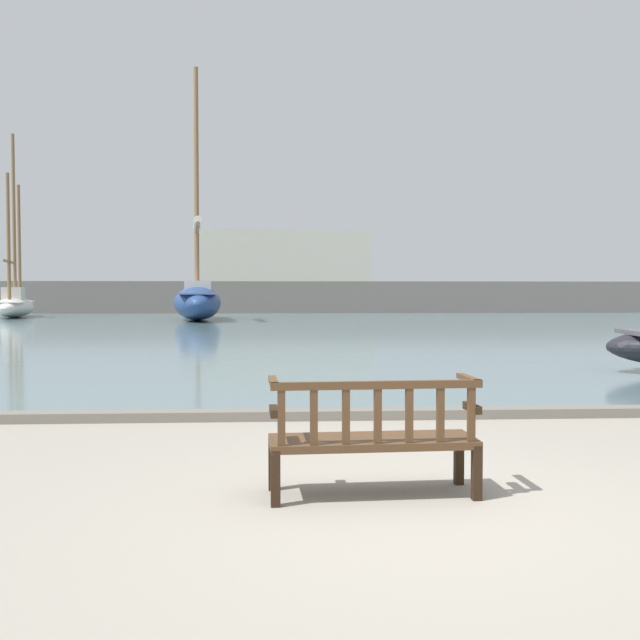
{
  "coord_description": "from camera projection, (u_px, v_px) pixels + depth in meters",
  "views": [
    {
      "loc": [
        -0.99,
        -4.96,
        1.58
      ],
      "look_at": [
        -0.14,
        10.0,
        1.0
      ],
      "focal_mm": 40.0,
      "sensor_mm": 36.0,
      "label": 1
    }
  ],
  "objects": [
    {
      "name": "sailboat_far_port",
      "position": [
        15.0,
        302.0,
        43.01
      ],
      "size": [
        3.53,
        7.77,
        11.06
      ],
      "color": "silver",
      "rests_on": "harbor_water"
    },
    {
      "name": "harbor_water",
      "position": [
        294.0,
        315.0,
        48.96
      ],
      "size": [
        100.0,
        80.0,
        0.08
      ],
      "primitive_type": "cube",
      "color": "slate",
      "rests_on": "ground"
    },
    {
      "name": "quay_edge_kerb",
      "position": [
        359.0,
        414.0,
        8.9
      ],
      "size": [
        40.0,
        0.3,
        0.12
      ],
      "primitive_type": "cube",
      "color": "slate",
      "rests_on": "ground"
    },
    {
      "name": "ground_plane",
      "position": [
        420.0,
        515.0,
        5.06
      ],
      "size": [
        160.0,
        160.0,
        0.0
      ],
      "primitive_type": "plane",
      "color": "gray"
    },
    {
      "name": "park_bench",
      "position": [
        373.0,
        436.0,
        5.51
      ],
      "size": [
        1.62,
        0.6,
        0.92
      ],
      "color": "black",
      "rests_on": "ground"
    },
    {
      "name": "sailboat_centre_channel",
      "position": [
        197.0,
        298.0,
        38.83
      ],
      "size": [
        3.65,
        11.27,
        13.72
      ],
      "color": "navy",
      "rests_on": "harbor_water"
    },
    {
      "name": "far_breakwater",
      "position": [
        289.0,
        288.0,
        52.47
      ],
      "size": [
        54.09,
        2.4,
        6.12
      ],
      "color": "#66605B",
      "rests_on": "ground"
    }
  ]
}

